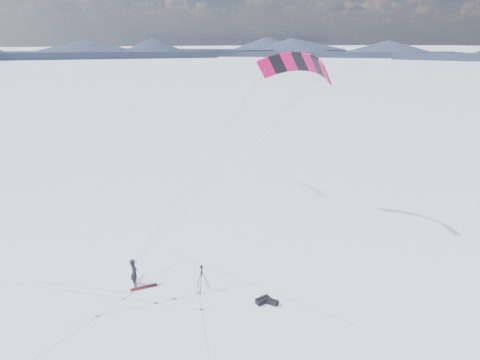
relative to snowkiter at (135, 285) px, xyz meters
name	(u,v)px	position (x,y,z in m)	size (l,w,h in m)	color
ground	(191,307)	(2.28, -3.16, 0.00)	(1800.00, 1800.00, 0.00)	white
horizon_hills	(189,251)	(2.28, -3.16, 3.24)	(704.00, 705.94, 8.22)	black
snow_tracks	(181,314)	(1.63, -3.52, 0.00)	(14.76, 10.25, 0.01)	silver
snowkiter	(135,285)	(0.00, 0.00, 0.00)	(0.60, 0.39, 1.64)	black
snowboard	(144,287)	(0.40, -0.46, 0.02)	(1.47, 0.27, 0.04)	maroon
tripod	(202,275)	(3.29, -1.97, 0.97)	(0.67, 0.73, 1.51)	black
gear_bag_a	(263,300)	(5.81, -4.36, 0.15)	(0.82, 0.50, 0.34)	black
gear_bag_b	(272,302)	(6.21, -4.66, 0.13)	(0.63, 0.69, 0.29)	black
power_kite	(296,66)	(12.35, 3.85, 11.37)	(13.72, 6.77, 10.91)	#BE0447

